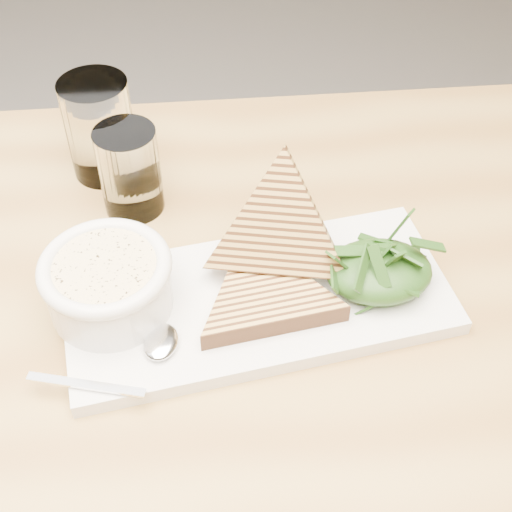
{
  "coord_description": "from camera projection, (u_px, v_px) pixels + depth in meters",
  "views": [
    {
      "loc": [
        0.25,
        -0.46,
        1.28
      ],
      "look_at": [
        0.3,
        0.01,
        0.79
      ],
      "focal_mm": 50.0,
      "sensor_mm": 36.0,
      "label": 1
    }
  ],
  "objects": [
    {
      "name": "bowl_rim",
      "position": [
        104.0,
        267.0,
        0.64
      ],
      "size": [
        0.12,
        0.12,
        0.01
      ],
      "primitive_type": "torus",
      "color": "white",
      "rests_on": "soup_bowl"
    },
    {
      "name": "spoon_handle",
      "position": [
        86.0,
        385.0,
        0.61
      ],
      "size": [
        0.1,
        0.04,
        0.0
      ],
      "primitive_type": "cube",
      "rotation": [
        0.0,
        0.0,
        -0.27
      ],
      "color": "silver",
      "rests_on": "platter"
    },
    {
      "name": "platter",
      "position": [
        258.0,
        300.0,
        0.69
      ],
      "size": [
        0.39,
        0.22,
        0.02
      ],
      "primitive_type": "cube",
      "rotation": [
        0.0,
        0.0,
        0.15
      ],
      "color": "white",
      "rests_on": "table_top"
    },
    {
      "name": "table_top",
      "position": [
        94.0,
        402.0,
        0.65
      ],
      "size": [
        1.33,
        0.89,
        0.04
      ],
      "primitive_type": "cube",
      "rotation": [
        0.0,
        0.0,
        -0.0
      ],
      "color": "#9F7B3F",
      "rests_on": "ground"
    },
    {
      "name": "sandwich_lean",
      "position": [
        279.0,
        231.0,
        0.67
      ],
      "size": [
        0.19,
        0.19,
        0.19
      ],
      "primitive_type": null,
      "rotation": [
        1.03,
        0.0,
        -0.21
      ],
      "color": "tan",
      "rests_on": "sandwich_flat"
    },
    {
      "name": "soup",
      "position": [
        105.0,
        268.0,
        0.64
      ],
      "size": [
        0.1,
        0.1,
        0.01
      ],
      "primitive_type": "cylinder",
      "color": "beige",
      "rests_on": "soup_bowl"
    },
    {
      "name": "arugula_pile",
      "position": [
        380.0,
        266.0,
        0.68
      ],
      "size": [
        0.11,
        0.1,
        0.05
      ],
      "primitive_type": null,
      "color": "#30581E",
      "rests_on": "platter"
    },
    {
      "name": "spoon_bowl",
      "position": [
        161.0,
        342.0,
        0.64
      ],
      "size": [
        0.04,
        0.05,
        0.01
      ],
      "primitive_type": "ellipsoid",
      "rotation": [
        0.0,
        0.0,
        -0.27
      ],
      "color": "silver",
      "rests_on": "platter"
    },
    {
      "name": "glass_near",
      "position": [
        130.0,
        171.0,
        0.76
      ],
      "size": [
        0.07,
        0.07,
        0.1
      ],
      "primitive_type": "cylinder",
      "color": "white",
      "rests_on": "table_top"
    },
    {
      "name": "table_leg_br",
      "position": [
        502.0,
        295.0,
        1.23
      ],
      "size": [
        0.06,
        0.06,
        0.7
      ],
      "primitive_type": "cylinder",
      "color": "#9F7B3F",
      "rests_on": "ground"
    },
    {
      "name": "sandwich_flat",
      "position": [
        265.0,
        296.0,
        0.67
      ],
      "size": [
        0.19,
        0.19,
        0.02
      ],
      "primitive_type": null,
      "rotation": [
        0.0,
        0.0,
        0.15
      ],
      "color": "tan",
      "rests_on": "platter"
    },
    {
      "name": "salad_base",
      "position": [
        379.0,
        271.0,
        0.68
      ],
      "size": [
        0.1,
        0.08,
        0.04
      ],
      "primitive_type": "ellipsoid",
      "color": "black",
      "rests_on": "platter"
    },
    {
      "name": "soup_bowl",
      "position": [
        109.0,
        289.0,
        0.66
      ],
      "size": [
        0.12,
        0.12,
        0.05
      ],
      "primitive_type": "cylinder",
      "color": "white",
      "rests_on": "platter"
    },
    {
      "name": "glass_far",
      "position": [
        100.0,
        128.0,
        0.8
      ],
      "size": [
        0.08,
        0.08,
        0.12
      ],
      "primitive_type": "cylinder",
      "color": "white",
      "rests_on": "table_top"
    }
  ]
}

